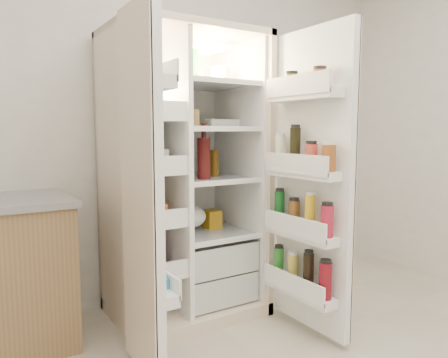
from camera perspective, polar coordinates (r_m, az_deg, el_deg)
wall_back at (r=3.10m, az=-7.78°, el=9.42°), size 4.00×0.02×2.70m
refrigerator at (r=2.79m, az=-5.58°, el=-2.68°), size 0.92×0.70×1.80m
freezer_door at (r=2.02m, az=-10.91°, el=-2.02°), size 0.15×0.40×1.72m
fridge_door at (r=2.48m, az=11.55°, el=-0.89°), size 0.17×0.58×1.72m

